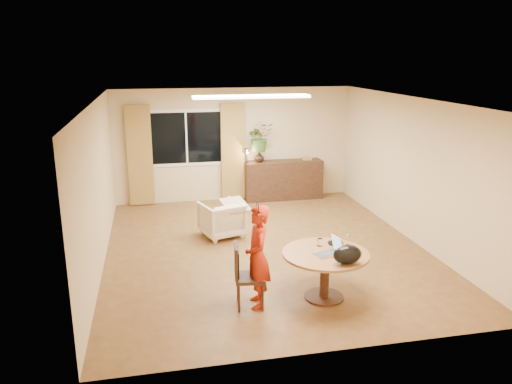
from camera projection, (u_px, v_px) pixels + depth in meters
floor at (265, 248)px, 8.85m from camera, size 6.50×6.50×0.00m
ceiling at (266, 100)px, 8.16m from camera, size 6.50×6.50×0.00m
wall_back at (234, 145)px, 11.57m from camera, size 5.50×0.00×5.50m
wall_left at (98, 186)px, 7.96m from camera, size 0.00×6.50×6.50m
wall_right at (413, 170)px, 9.05m from camera, size 0.00×6.50×6.50m
window at (186, 138)px, 11.28m from camera, size 1.70×0.03×1.30m
curtain_left at (140, 156)px, 11.10m from camera, size 0.55×0.08×2.25m
curtain_right at (233, 152)px, 11.51m from camera, size 0.55×0.08×2.25m
ceiling_panel at (252, 97)px, 9.30m from camera, size 2.20×0.35×0.05m
dining_table at (325, 262)px, 6.93m from camera, size 1.20×1.20×0.69m
dining_chair at (250, 276)px, 6.72m from camera, size 0.48×0.45×0.90m
child at (258, 257)px, 6.68m from camera, size 0.54×0.37×1.43m
laptop at (327, 246)px, 6.80m from camera, size 0.41×0.33×0.24m
tumbler at (320, 242)px, 7.11m from camera, size 0.08×0.08×0.11m
wine_glass at (348, 239)px, 7.13m from camera, size 0.08×0.08×0.18m
pot_lid at (336, 243)px, 7.20m from camera, size 0.25×0.25×0.04m
handbag at (347, 255)px, 6.49m from camera, size 0.44×0.34×0.26m
armchair at (221, 219)px, 9.39m from camera, size 0.91×0.92×0.67m
throw at (235, 201)px, 9.32m from camera, size 0.58×0.65×0.03m
sideboard at (283, 180)px, 11.79m from camera, size 1.83×0.45×0.92m
vase at (259, 157)px, 11.52m from camera, size 0.27×0.27×0.25m
bouquet at (260, 137)px, 11.40m from camera, size 0.70×0.64×0.66m
book_stack at (307, 158)px, 11.77m from camera, size 0.21×0.17×0.08m
desk_lamp at (247, 156)px, 11.40m from camera, size 0.15×0.15×0.35m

